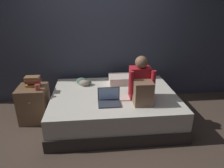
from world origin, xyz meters
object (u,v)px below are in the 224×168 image
nightstand (34,104)px  mug (38,87)px  book_stack (33,81)px  bed (114,107)px  laptop (109,100)px  person_sitting (141,84)px  pillow (125,79)px  clothes_pile (84,82)px

nightstand → mug: mug is taller
book_stack → bed: bearing=-7.7°
bed → laptop: 0.44m
nightstand → person_sitting: (1.67, -0.37, 0.43)m
laptop → pillow: bearing=65.6°
laptop → clothes_pile: bearing=117.8°
book_stack → mug: book_stack is taller
bed → pillow: (0.24, 0.45, 0.31)m
person_sitting → laptop: 0.52m
nightstand → person_sitting: 1.76m
book_stack → laptop: bearing=-22.6°
bed → clothes_pile: 0.71m
person_sitting → laptop: (-0.47, -0.07, -0.20)m
nightstand → laptop: bearing=-20.1°
bed → laptop: size_ratio=6.25×
bed → book_stack: size_ratio=8.55×
bed → person_sitting: person_sitting is taller
person_sitting → pillow: (-0.13, 0.70, -0.19)m
bed → nightstand: size_ratio=3.41×
laptop → book_stack: (-1.17, 0.49, 0.14)m
book_stack → clothes_pile: 0.84m
person_sitting → clothes_pile: size_ratio=2.40×
bed → pillow: 0.59m
nightstand → person_sitting: size_ratio=0.90×
clothes_pile → pillow: bearing=2.3°
mug → person_sitting: bearing=-9.3°
nightstand → person_sitting: person_sitting is taller
person_sitting → mug: (-1.54, 0.25, -0.09)m
laptop → clothes_pile: size_ratio=1.17×
pillow → book_stack: bearing=-169.7°
clothes_pile → person_sitting: bearing=-37.9°
nightstand → clothes_pile: size_ratio=2.15×
nightstand → clothes_pile: nightstand is taller
bed → mug: bearing=179.8°
book_stack → pillow: bearing=10.3°
bed → nightstand: 1.31m
book_stack → clothes_pile: size_ratio=0.86×
nightstand → book_stack: size_ratio=2.51×
laptop → book_stack: 1.28m
person_sitting → mug: 1.56m
person_sitting → mug: size_ratio=7.28×
laptop → mug: 1.11m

